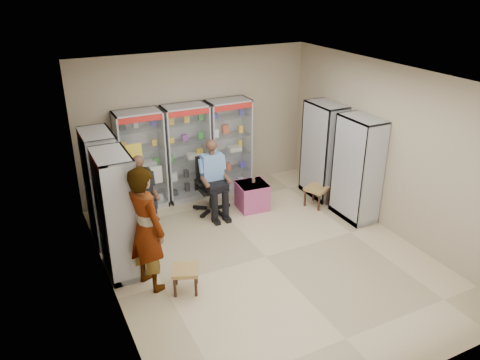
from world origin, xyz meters
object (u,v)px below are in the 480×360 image
cabinet_left_near (118,215)px  standing_man (146,229)px  office_chair (211,185)px  woven_stool_a (316,196)px  cabinet_right_near (357,169)px  pink_trunk (252,196)px  wooden_chair (141,202)px  cabinet_back_right (229,146)px  cabinet_back_mid (187,153)px  woven_stool_b (186,279)px  cabinet_right_far (323,151)px  cabinet_back_left (141,161)px  cabinet_left_far (103,187)px  seated_shopkeeper (212,179)px

cabinet_left_near → standing_man: bearing=25.7°
office_chair → woven_stool_a: office_chair is taller
cabinet_right_near → pink_trunk: (-1.61, 1.17, -0.73)m
cabinet_right_near → wooden_chair: 4.10m
cabinet_back_right → cabinet_left_near: bearing=-144.3°
wooden_chair → cabinet_back_mid: bearing=31.3°
cabinet_left_near → woven_stool_b: 1.44m
cabinet_right_far → woven_stool_a: (-0.38, -0.40, -0.80)m
wooden_chair → office_chair: (1.39, -0.07, 0.09)m
cabinet_left_near → woven_stool_a: bearing=97.0°
cabinet_back_left → cabinet_right_far: size_ratio=1.00×
cabinet_left_far → seated_shopkeeper: (2.07, 0.08, -0.28)m
woven_stool_a → cabinet_right_far: bearing=46.4°
wooden_chair → seated_shopkeeper: bearing=-4.8°
cabinet_right_near → cabinet_left_near: 4.46m
office_chair → seated_shopkeeper: (0.00, -0.05, 0.15)m
cabinet_back_right → cabinet_left_far: size_ratio=1.00×
woven_stool_b → cabinet_left_far: bearing=109.2°
cabinet_left_far → woven_stool_b: cabinet_left_far is taller
wooden_chair → pink_trunk: size_ratio=1.66×
office_chair → woven_stool_b: office_chair is taller
cabinet_back_left → seated_shopkeeper: 1.45m
cabinet_back_mid → cabinet_left_near: bearing=-132.8°
cabinet_left_far → wooden_chair: cabinet_left_far is taller
woven_stool_a → seated_shopkeeper: bearing=161.2°
cabinet_back_mid → woven_stool_a: 2.79m
office_chair → seated_shopkeeper: size_ratio=0.79×
office_chair → standing_man: (-1.79, -1.81, 0.42)m
cabinet_right_near → cabinet_left_near: bearing=87.4°
seated_shopkeeper → standing_man: standing_man is taller
woven_stool_a → standing_man: standing_man is taller
woven_stool_a → standing_man: (-3.80, -1.08, 0.78)m
cabinet_back_left → cabinet_back_right: size_ratio=1.00×
cabinet_back_left → cabinet_left_far: size_ratio=1.00×
cabinet_back_mid → office_chair: (0.19, -0.80, -0.44)m
cabinet_left_near → wooden_chair: bearing=152.4°
cabinet_left_far → cabinet_left_near: 1.10m
cabinet_right_far → seated_shopkeeper: (-2.39, 0.28, -0.28)m
cabinet_left_far → standing_man: bearing=9.4°
pink_trunk → cabinet_left_near: bearing=-161.1°
cabinet_back_mid → pink_trunk: (0.97, -1.06, -0.73)m
cabinet_right_far → cabinet_left_far: (-4.46, 0.20, 0.00)m
cabinet_right_far → woven_stool_a: 0.97m
cabinet_back_right → cabinet_left_near: (-2.83, -2.03, 0.00)m
office_chair → woven_stool_a: bearing=-18.5°
wooden_chair → cabinet_right_near: bearing=-21.6°
cabinet_back_mid → cabinet_left_far: size_ratio=1.00×
pink_trunk → woven_stool_a: size_ratio=1.38×
cabinet_left_far → wooden_chair: (0.68, 0.20, -0.53)m
office_chair → woven_stool_a: 2.17m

